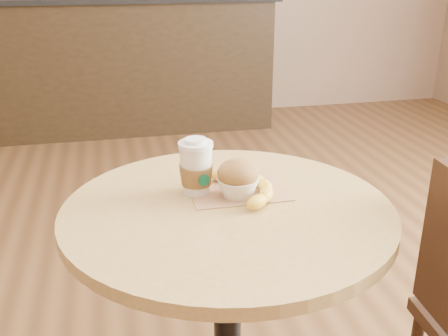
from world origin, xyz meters
name	(u,v)px	position (x,y,z in m)	size (l,w,h in m)	color
cafe_table	(228,275)	(0.06, 0.01, 0.56)	(0.78, 0.78, 0.75)	black
service_counter	(130,64)	(0.00, 3.18, 0.52)	(2.30, 0.65, 1.04)	black
kraft_bag	(238,190)	(0.11, 0.09, 0.75)	(0.24, 0.18, 0.00)	#A0714D
coffee_cup	(196,169)	(0.00, 0.10, 0.81)	(0.08, 0.09, 0.14)	silver
muffin	(238,179)	(0.10, 0.06, 0.80)	(0.10, 0.10, 0.09)	white
banana	(247,187)	(0.12, 0.07, 0.77)	(0.15, 0.24, 0.03)	yellow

